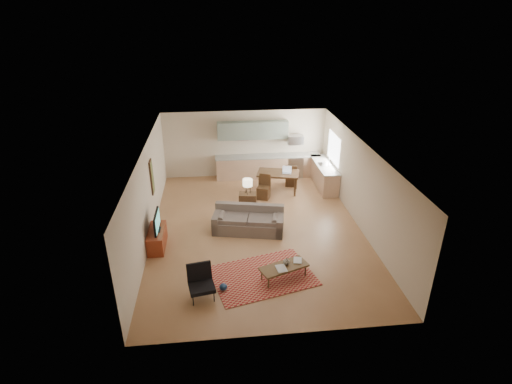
{
  "coord_description": "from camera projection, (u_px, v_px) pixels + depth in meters",
  "views": [
    {
      "loc": [
        -1.19,
        -10.88,
        6.42
      ],
      "look_at": [
        0.0,
        0.3,
        1.15
      ],
      "focal_mm": 28.0,
      "sensor_mm": 36.0,
      "label": 1
    }
  ],
  "objects": [
    {
      "name": "table_lamp",
      "position": [
        248.0,
        186.0,
        13.3
      ],
      "size": [
        0.41,
        0.41,
        0.54
      ],
      "primitive_type": null,
      "rotation": [
        0.0,
        0.0,
        -0.28
      ],
      "color": "beige",
      "rests_on": "console_table"
    },
    {
      "name": "book_a",
      "position": [
        277.0,
        269.0,
        10.04
      ],
      "size": [
        0.34,
        0.4,
        0.03
      ],
      "primitive_type": "imported",
      "rotation": [
        0.0,
        0.0,
        0.13
      ],
      "color": "maroon",
      "rests_on": "coffee_table"
    },
    {
      "name": "book_b",
      "position": [
        294.0,
        260.0,
        10.42
      ],
      "size": [
        0.34,
        0.38,
        0.02
      ],
      "primitive_type": "imported",
      "rotation": [
        0.0,
        0.0,
        -0.22
      ],
      "color": "navy",
      "rests_on": "coffee_table"
    },
    {
      "name": "vase",
      "position": [
        286.0,
        261.0,
        10.24
      ],
      "size": [
        0.21,
        0.21,
        0.18
      ],
      "primitive_type": "imported",
      "rotation": [
        0.0,
        0.0,
        -0.11
      ],
      "color": "black",
      "rests_on": "coffee_table"
    },
    {
      "name": "soap_bottle",
      "position": [
        323.0,
        163.0,
        15.03
      ],
      "size": [
        0.09,
        0.09,
        0.19
      ],
      "primitive_type": "imported",
      "rotation": [
        0.0,
        0.0,
        -0.03
      ],
      "color": "beige",
      "rests_on": "kitchen_counter_right"
    },
    {
      "name": "rug",
      "position": [
        263.0,
        276.0,
        10.43
      ],
      "size": [
        2.92,
        2.35,
        0.02
      ],
      "primitive_type": "cube",
      "rotation": [
        0.0,
        0.0,
        0.25
      ],
      "color": "maroon",
      "rests_on": "floor"
    },
    {
      "name": "tv_credenza",
      "position": [
        157.0,
        238.0,
        11.6
      ],
      "size": [
        0.46,
        1.19,
        0.55
      ],
      "primitive_type": null,
      "color": "maroon",
      "rests_on": "floor"
    },
    {
      "name": "upper_cabinets",
      "position": [
        253.0,
        130.0,
        15.73
      ],
      "size": [
        2.8,
        0.34,
        0.7
      ],
      "primitive_type": "cube",
      "color": "gray",
      "rests_on": "room"
    },
    {
      "name": "sofa",
      "position": [
        248.0,
        220.0,
        12.35
      ],
      "size": [
        2.42,
        1.43,
        0.79
      ],
      "primitive_type": null,
      "rotation": [
        0.0,
        0.0,
        -0.21
      ],
      "color": "#61544C",
      "rests_on": "floor"
    },
    {
      "name": "dining_chair_far",
      "position": [
        291.0,
        175.0,
        15.52
      ],
      "size": [
        0.52,
        0.53,
        0.89
      ],
      "primitive_type": null,
      "rotation": [
        0.0,
        0.0,
        2.89
      ],
      "color": "#372314",
      "rests_on": "floor"
    },
    {
      "name": "laptop",
      "position": [
        287.0,
        170.0,
        14.74
      ],
      "size": [
        0.37,
        0.31,
        0.24
      ],
      "primitive_type": null,
      "rotation": [
        0.0,
        0.0,
        -0.24
      ],
      "color": "#A5A8AD",
      "rests_on": "dining_table"
    },
    {
      "name": "coffee_table",
      "position": [
        284.0,
        272.0,
        10.27
      ],
      "size": [
        1.35,
        0.92,
        0.38
      ],
      "primitive_type": null,
      "rotation": [
        0.0,
        0.0,
        0.37
      ],
      "color": "#4A3318",
      "rests_on": "floor"
    },
    {
      "name": "dining_table",
      "position": [
        278.0,
        182.0,
        15.02
      ],
      "size": [
        1.7,
        1.23,
        0.77
      ],
      "primitive_type": null,
      "rotation": [
        0.0,
        0.0,
        -0.26
      ],
      "color": "#372314",
      "rests_on": "floor"
    },
    {
      "name": "dining_chair_near",
      "position": [
        264.0,
        187.0,
        14.46
      ],
      "size": [
        0.56,
        0.58,
        0.89
      ],
      "primitive_type": null,
      "rotation": [
        0.0,
        0.0,
        -0.39
      ],
      "color": "#372314",
      "rests_on": "floor"
    },
    {
      "name": "window_right",
      "position": [
        334.0,
        148.0,
        14.99
      ],
      "size": [
        0.02,
        1.4,
        1.05
      ],
      "primitive_type": "cube",
      "color": "white",
      "rests_on": "room"
    },
    {
      "name": "wall_art_left",
      "position": [
        152.0,
        177.0,
        12.48
      ],
      "size": [
        0.06,
        0.42,
        1.1
      ],
      "primitive_type": null,
      "color": "olive",
      "rests_on": "room"
    },
    {
      "name": "console_table",
      "position": [
        248.0,
        203.0,
        13.56
      ],
      "size": [
        0.63,
        0.46,
        0.68
      ],
      "primitive_type": null,
      "rotation": [
        0.0,
        0.0,
        -0.14
      ],
      "color": "#372314",
      "rests_on": "floor"
    },
    {
      "name": "kitchen_range",
      "position": [
        294.0,
        165.0,
        16.4
      ],
      "size": [
        0.62,
        0.62,
        0.9
      ],
      "primitive_type": "cube",
      "color": "#A5A8AD",
      "rests_on": "ground"
    },
    {
      "name": "armchair",
      "position": [
        201.0,
        284.0,
        9.52
      ],
      "size": [
        0.81,
        0.81,
        0.79
      ],
      "primitive_type": null,
      "rotation": [
        0.0,
        0.0,
        0.18
      ],
      "color": "black",
      "rests_on": "floor"
    },
    {
      "name": "tv",
      "position": [
        157.0,
        222.0,
        11.37
      ],
      "size": [
        0.09,
        0.91,
        0.55
      ],
      "primitive_type": null,
      "color": "black",
      "rests_on": "tv_credenza"
    },
    {
      "name": "kitchen_microwave",
      "position": [
        295.0,
        140.0,
        15.95
      ],
      "size": [
        0.62,
        0.4,
        0.35
      ],
      "primitive_type": "cube",
      "color": "#A5A8AD",
      "rests_on": "room"
    },
    {
      "name": "kitchen_counter_back",
      "position": [
        268.0,
        166.0,
        16.29
      ],
      "size": [
        4.26,
        0.64,
        0.92
      ],
      "primitive_type": null,
      "color": "tan",
      "rests_on": "ground"
    },
    {
      "name": "room",
      "position": [
        257.0,
        190.0,
        12.06
      ],
      "size": [
        9.0,
        9.0,
        9.0
      ],
      "color": "#996943",
      "rests_on": "ground"
    },
    {
      "name": "triptych",
      "position": [
        242.0,
        134.0,
        15.91
      ],
      "size": [
        1.7,
        0.04,
        0.5
      ],
      "primitive_type": null,
      "color": "beige",
      "rests_on": "room"
    },
    {
      "name": "kitchen_counter_right",
      "position": [
        324.0,
        175.0,
        15.42
      ],
      "size": [
        0.64,
        2.26,
        0.92
      ],
      "primitive_type": null,
      "color": "tan",
      "rests_on": "ground"
    }
  ]
}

